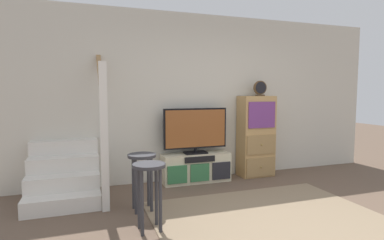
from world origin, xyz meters
name	(u,v)px	position (x,y,z in m)	size (l,w,h in m)	color
ground_plane	(300,240)	(0.00, 0.00, 0.00)	(20.00, 20.00, 0.00)	brown
back_wall	(207,97)	(0.00, 2.46, 1.35)	(6.40, 0.12, 2.70)	beige
area_rug	(266,216)	(0.00, 0.60, 0.01)	(2.60, 1.80, 0.01)	#847056
media_console	(196,168)	(-0.30, 2.19, 0.23)	(1.09, 0.38, 0.46)	beige
television	(195,130)	(-0.30, 2.22, 0.84)	(1.04, 0.22, 0.73)	black
side_cabinet	(256,136)	(0.80, 2.20, 0.68)	(0.58, 0.38, 1.37)	tan
desk_clock	(260,88)	(0.85, 2.19, 1.50)	(0.23, 0.08, 0.26)	#4C3823
staircase	(66,169)	(-2.24, 2.20, 0.37)	(1.00, 1.36, 2.20)	silver
bar_stool_near	(149,181)	(-1.35, 0.68, 0.53)	(0.34, 0.34, 0.71)	#333338
bar_stool_far	(142,169)	(-1.33, 1.26, 0.52)	(0.34, 0.34, 0.70)	#333338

